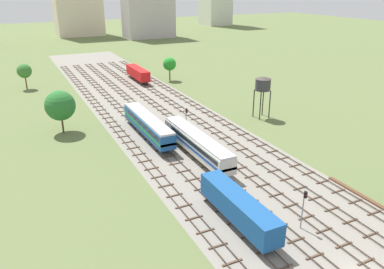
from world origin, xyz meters
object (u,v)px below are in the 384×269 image
(diesel_railcar_centre_left_near, at_px, (197,143))
(signal_post_near, at_px, (304,205))
(signal_post_nearest, at_px, (186,119))
(freight_boxcar_left_nearest, at_px, (238,207))
(water_tower, at_px, (263,84))
(freight_boxcar_centre_right_midfar, at_px, (138,73))
(diesel_railcar_left_mid, at_px, (148,124))

(diesel_railcar_centre_left_near, xyz_separation_m, signal_post_near, (2.10, -23.18, 0.67))
(signal_post_nearest, xyz_separation_m, signal_post_near, (0.00, -31.77, -0.43))
(freight_boxcar_left_nearest, xyz_separation_m, signal_post_nearest, (6.30, 27.74, 1.24))
(water_tower, bearing_deg, signal_post_nearest, -169.74)
(freight_boxcar_left_nearest, distance_m, diesel_railcar_centre_left_near, 19.61)
(freight_boxcar_left_nearest, height_order, freight_boxcar_centre_right_midfar, same)
(signal_post_nearest, height_order, signal_post_near, signal_post_nearest)
(freight_boxcar_centre_right_midfar, distance_m, signal_post_near, 78.93)
(signal_post_nearest, bearing_deg, freight_boxcar_centre_right_midfar, 82.34)
(freight_boxcar_left_nearest, xyz_separation_m, freight_boxcar_centre_right_midfar, (12.61, 74.65, 0.00))
(freight_boxcar_centre_right_midfar, relative_size, signal_post_near, 2.74)
(diesel_railcar_centre_left_near, relative_size, signal_post_near, 4.01)
(signal_post_nearest, bearing_deg, freight_boxcar_left_nearest, -102.79)
(diesel_railcar_centre_left_near, xyz_separation_m, diesel_railcar_left_mid, (-4.20, 12.11, 0.00))
(diesel_railcar_centre_left_near, distance_m, signal_post_near, 23.29)
(freight_boxcar_centre_right_midfar, xyz_separation_m, signal_post_near, (-6.31, -78.67, 0.81))
(water_tower, xyz_separation_m, signal_post_nearest, (-19.50, -3.53, -3.65))
(freight_boxcar_centre_right_midfar, distance_m, signal_post_nearest, 47.34)
(water_tower, distance_m, signal_post_nearest, 20.15)
(diesel_railcar_left_mid, distance_m, water_tower, 26.24)
(diesel_railcar_centre_left_near, bearing_deg, diesel_railcar_left_mid, 109.14)
(freight_boxcar_left_nearest, distance_m, freight_boxcar_centre_right_midfar, 75.71)
(signal_post_near, bearing_deg, signal_post_nearest, 90.00)
(signal_post_near, bearing_deg, freight_boxcar_centre_right_midfar, 85.41)
(freight_boxcar_left_nearest, bearing_deg, freight_boxcar_centre_right_midfar, 80.41)
(water_tower, bearing_deg, freight_boxcar_left_nearest, -129.52)
(freight_boxcar_centre_right_midfar, relative_size, signal_post_nearest, 2.39)
(diesel_railcar_centre_left_near, relative_size, water_tower, 2.28)
(signal_post_nearest, bearing_deg, diesel_railcar_left_mid, 150.81)
(freight_boxcar_centre_right_midfar, bearing_deg, signal_post_nearest, -97.66)
(diesel_railcar_left_mid, height_order, freight_boxcar_centre_right_midfar, diesel_railcar_left_mid)
(diesel_railcar_centre_left_near, height_order, signal_post_nearest, signal_post_nearest)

